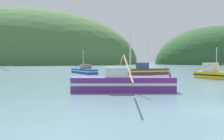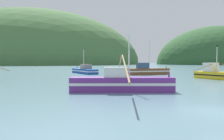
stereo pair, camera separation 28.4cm
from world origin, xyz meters
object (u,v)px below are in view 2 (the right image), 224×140
(fishing_boat_purple, at_px, (121,83))
(fishing_boat_yellow, at_px, (216,74))
(fishing_boat_brown, at_px, (148,71))
(fishing_boat_blue, at_px, (84,70))

(fishing_boat_purple, distance_m, fishing_boat_yellow, 21.77)
(fishing_boat_brown, height_order, fishing_boat_blue, fishing_boat_brown)
(fishing_boat_brown, bearing_deg, fishing_boat_yellow, -70.01)
(fishing_boat_brown, distance_m, fishing_boat_blue, 14.73)
(fishing_boat_brown, relative_size, fishing_boat_blue, 0.89)
(fishing_boat_purple, xyz_separation_m, fishing_boat_blue, (-1.70, 31.48, -0.11))
(fishing_boat_brown, height_order, fishing_boat_yellow, fishing_boat_brown)
(fishing_boat_yellow, distance_m, fishing_boat_blue, 27.98)
(fishing_boat_yellow, xyz_separation_m, fishing_boat_blue, (-19.95, 19.62, -0.12))
(fishing_boat_blue, bearing_deg, fishing_boat_purple, 164.36)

